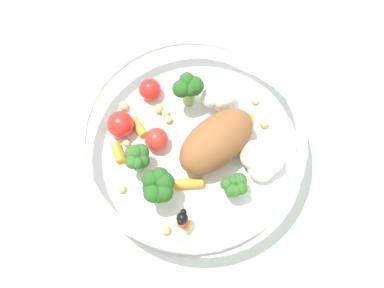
% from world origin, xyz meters
% --- Properties ---
extents(ground_plane, '(2.40, 2.40, 0.00)m').
position_xyz_m(ground_plane, '(0.00, 0.00, 0.00)').
color(ground_plane, silver).
extents(food_container, '(0.26, 0.26, 0.07)m').
position_xyz_m(food_container, '(0.00, -0.00, 0.03)').
color(food_container, white).
rests_on(food_container, ground_plane).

